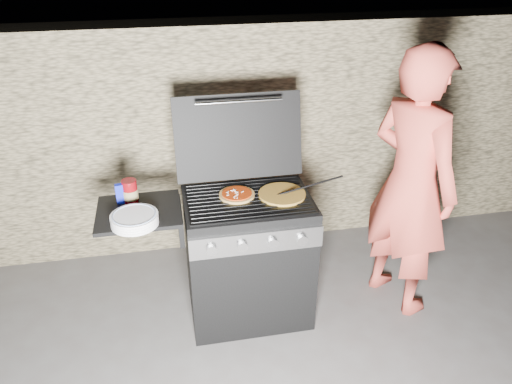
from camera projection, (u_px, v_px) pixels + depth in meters
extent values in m
plane|color=#494441|center=(249.00, 310.00, 3.54)|extent=(50.00, 50.00, 0.00)
cube|color=tan|center=(225.00, 137.00, 4.02)|extent=(8.00, 0.35, 1.80)
cylinder|color=gold|center=(282.00, 194.00, 3.14)|extent=(0.38, 0.38, 0.02)
cylinder|color=maroon|center=(130.00, 191.00, 3.06)|extent=(0.11, 0.11, 0.14)
cube|color=#121EC1|center=(121.00, 194.00, 3.04)|extent=(0.06, 0.04, 0.13)
cylinder|color=white|center=(135.00, 219.00, 2.84)|extent=(0.28, 0.28, 0.06)
imported|color=#D44B3C|center=(411.00, 184.00, 3.25)|extent=(0.66, 0.79, 1.84)
cylinder|color=black|center=(307.00, 186.00, 3.15)|extent=(0.48, 0.05, 0.10)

